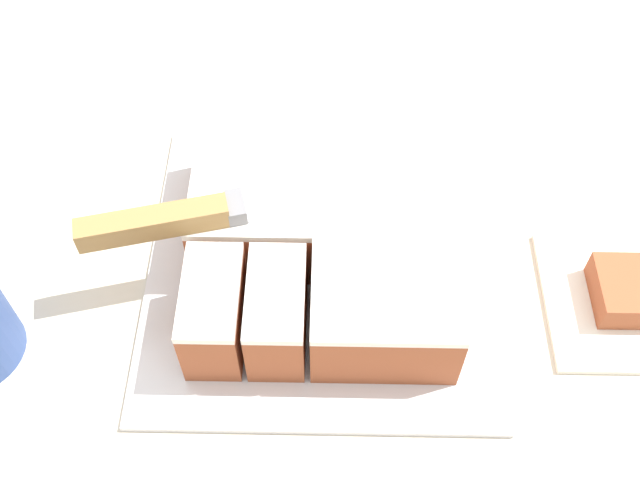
% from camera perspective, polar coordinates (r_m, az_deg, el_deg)
% --- Properties ---
extents(countertop, '(1.40, 1.10, 0.89)m').
position_cam_1_polar(countertop, '(1.11, -3.07, -15.69)').
color(countertop, beige).
rests_on(countertop, ground_plane).
extents(cake_board, '(0.33, 0.34, 0.01)m').
position_cam_1_polar(cake_board, '(0.72, -0.00, -1.87)').
color(cake_board, silver).
rests_on(cake_board, countertop).
extents(cake, '(0.24, 0.25, 0.07)m').
position_cam_1_polar(cake, '(0.69, 0.19, 0.15)').
color(cake, '#994C2D').
rests_on(cake, cake_board).
extents(knife, '(0.33, 0.10, 0.02)m').
position_cam_1_polar(knife, '(0.65, -9.33, 2.04)').
color(knife, silver).
rests_on(knife, cake).
extents(paper_napkin, '(0.15, 0.15, 0.01)m').
position_cam_1_polar(paper_napkin, '(0.75, 22.16, -4.32)').
color(paper_napkin, white).
rests_on(paper_napkin, countertop).
extents(brownie, '(0.06, 0.06, 0.03)m').
position_cam_1_polar(brownie, '(0.74, 22.58, -3.59)').
color(brownie, '#994C2D').
rests_on(brownie, paper_napkin).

